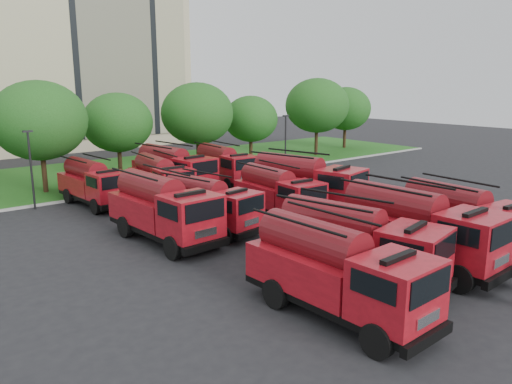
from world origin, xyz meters
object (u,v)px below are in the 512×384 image
Objects in this scene: fire_truck_6 at (278,193)px; fire_truck_7 at (305,183)px; fire_truck_0 at (336,272)px; fire_truck_11 at (223,165)px; fire_truck_3 at (465,219)px; firefighter_5 at (386,216)px; fire_truck_1 at (356,244)px; fire_truck_2 at (416,229)px; firefighter_4 at (333,269)px; fire_truck_10 at (173,170)px; fire_truck_5 at (208,205)px; fire_truck_4 at (163,209)px; firefighter_3 at (424,238)px; fire_truck_8 at (93,183)px; fire_truck_9 at (160,179)px.

fire_truck_7 is (2.42, 0.12, 0.26)m from fire_truck_6.
fire_truck_11 is (10.25, 21.10, -0.12)m from fire_truck_0.
fire_truck_3 is 4.59× the size of firefighter_5.
fire_truck_1 is 0.98× the size of fire_truck_2.
firefighter_4 is (-6.91, -17.97, -1.55)m from fire_truck_11.
firefighter_5 is (9.72, 5.60, -1.67)m from fire_truck_1.
fire_truck_11 is 4.40× the size of firefighter_5.
fire_truck_10 is 1.12× the size of fire_truck_11.
fire_truck_6 is (4.84, -0.30, 0.02)m from fire_truck_5.
fire_truck_5 is at bearing 130.72° from fire_truck_3.
fire_truck_11 is (0.70, 9.88, -0.22)m from fire_truck_7.
fire_truck_0 reaches higher than firefighter_5.
fire_truck_6 is at bearing 84.13° from fire_truck_2.
fire_truck_0 is 11.40m from fire_truck_4.
firefighter_3 is (0.18, -18.00, -1.55)m from fire_truck_11.
fire_truck_7 is at bearing -49.30° from fire_truck_8.
fire_truck_4 is 11.42m from fire_truck_10.
fire_truck_10 is at bearing 98.47° from fire_truck_7.
fire_truck_3 reaches higher than firefighter_4.
fire_truck_3 is 22.91m from fire_truck_8.
fire_truck_5 is 11.72m from firefighter_3.
fire_truck_11 is 18.07m from firefighter_3.
fire_truck_2 is at bearing 7.71° from fire_truck_0.
fire_truck_10 is (-3.91, 9.79, -0.05)m from fire_truck_7.
fire_truck_10 is at bearing 54.38° from fire_truck_4.
fire_truck_1 is 1.10× the size of fire_truck_11.
fire_truck_8 reaches higher than fire_truck_5.
fire_truck_9 is at bearing -56.14° from firefighter_4.
fire_truck_2 is 10.08m from fire_truck_6.
firefighter_3 is at bearing 67.97° from firefighter_5.
firefighter_3 is (4.03, 2.06, -1.76)m from fire_truck_2.
fire_truck_5 is at bearing -125.67° from fire_truck_11.
fire_truck_10 is (6.17, 9.61, -0.00)m from fire_truck_4.
fire_truck_2 is at bearing -94.47° from fire_truck_10.
fire_truck_10 is at bearing -57.57° from firefighter_5.
fire_truck_6 is at bearing -5.19° from fire_truck_4.
firefighter_3 is (4.78, -17.91, -1.72)m from fire_truck_10.
firefighter_4 is at bearing -140.81° from fire_truck_7.
fire_truck_8 is 4.29× the size of firefighter_5.
fire_truck_2 is 1.13× the size of fire_truck_9.
fire_truck_11 reaches higher than fire_truck_6.
fire_truck_1 is 0.94× the size of fire_truck_7.
fire_truck_9 is (-3.41, 8.36, 0.02)m from fire_truck_6.
fire_truck_5 is at bearing -79.02° from fire_truck_8.
fire_truck_6 is 6.91m from firefighter_5.
fire_truck_0 reaches higher than firefighter_3.
fire_truck_3 is 1.04× the size of fire_truck_11.
firefighter_5 is at bearing -51.71° from fire_truck_8.
fire_truck_7 is at bearing -74.87° from fire_truck_10.
fire_truck_6 is 8.95m from firefighter_4.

